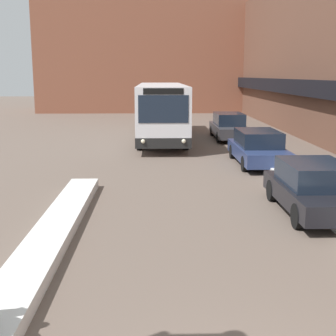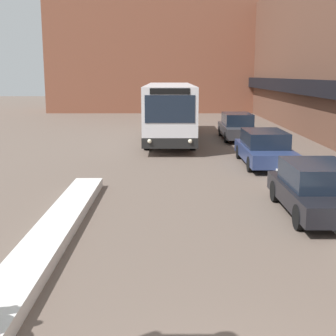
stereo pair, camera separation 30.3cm
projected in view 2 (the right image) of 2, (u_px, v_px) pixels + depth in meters
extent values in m
cube|color=black|center=(304.00, 87.00, 27.64)|extent=(0.50, 60.00, 0.90)
cube|color=brown|center=(175.00, 29.00, 48.62)|extent=(26.00, 8.00, 16.81)
cube|color=silver|center=(32.00, 260.00, 9.32)|extent=(0.90, 13.69, 0.29)
cube|color=silver|center=(168.00, 109.00, 27.32)|extent=(2.59, 12.39, 2.79)
cube|color=black|center=(168.00, 128.00, 27.54)|extent=(2.61, 12.41, 0.49)
cube|color=#192333|center=(168.00, 102.00, 27.24)|extent=(2.62, 11.40, 0.77)
cube|color=#192333|center=(169.00, 109.00, 21.15)|extent=(2.28, 0.03, 1.26)
cube|color=black|center=(169.00, 91.00, 20.99)|extent=(1.82, 0.03, 0.28)
sphere|color=#F2EAC6|center=(148.00, 141.00, 21.43)|extent=(0.20, 0.20, 0.20)
sphere|color=#F2EAC6|center=(189.00, 141.00, 21.43)|extent=(0.20, 0.20, 0.20)
cylinder|color=black|center=(145.00, 140.00, 23.81)|extent=(0.28, 1.00, 1.00)
cylinder|color=black|center=(192.00, 140.00, 23.81)|extent=(0.28, 1.00, 1.00)
cylinder|color=black|center=(151.00, 124.00, 31.34)|extent=(0.28, 1.00, 1.00)
cylinder|color=black|center=(186.00, 124.00, 31.35)|extent=(0.28, 1.00, 1.00)
cube|color=black|center=(316.00, 196.00, 12.80)|extent=(1.87, 4.25, 0.52)
cube|color=#192333|center=(316.00, 174.00, 12.79)|extent=(1.65, 2.33, 0.64)
cylinder|color=black|center=(298.00, 217.00, 11.55)|extent=(0.20, 0.64, 0.64)
cylinder|color=black|center=(331.00, 191.00, 14.13)|extent=(0.20, 0.64, 0.64)
cylinder|color=black|center=(274.00, 191.00, 14.13)|extent=(0.20, 0.64, 0.64)
cube|color=navy|center=(263.00, 153.00, 19.85)|extent=(1.87, 4.81, 0.55)
cube|color=#192333|center=(263.00, 138.00, 19.85)|extent=(1.65, 2.64, 0.65)
cylinder|color=black|center=(292.00, 164.00, 18.43)|extent=(0.20, 0.62, 0.62)
cylinder|color=black|center=(249.00, 164.00, 18.43)|extent=(0.20, 0.62, 0.62)
cylinder|color=black|center=(275.00, 152.00, 21.35)|extent=(0.20, 0.62, 0.62)
cylinder|color=black|center=(238.00, 152.00, 21.35)|extent=(0.20, 0.62, 0.62)
cube|color=#38383D|center=(236.00, 130.00, 27.68)|extent=(1.79, 4.84, 0.59)
cube|color=#192333|center=(236.00, 119.00, 27.68)|extent=(1.57, 2.66, 0.69)
cylinder|color=black|center=(254.00, 137.00, 26.26)|extent=(0.20, 0.63, 0.63)
cylinder|color=black|center=(225.00, 137.00, 26.26)|extent=(0.20, 0.63, 0.63)
cylinder|color=black|center=(245.00, 131.00, 29.20)|extent=(0.20, 0.63, 0.63)
cylinder|color=black|center=(219.00, 131.00, 29.20)|extent=(0.20, 0.63, 0.63)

